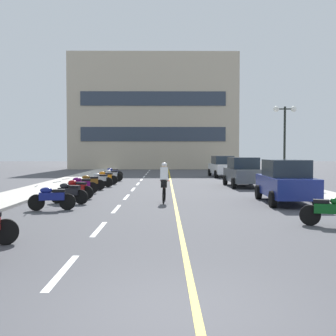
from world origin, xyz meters
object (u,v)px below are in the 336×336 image
object	(u,v)px
motorcycle_4	(69,192)
parked_car_mid	(243,172)
cyclist_rider	(164,182)
motorcycle_8	(100,179)
motorcycle_10	(111,175)
motorcycle_11	(112,173)
motorcycle_7	(89,182)
motorcycle_5	(76,188)
motorcycle_6	(81,185)
motorcycle_2	(331,210)
motorcycle_3	(52,198)
street_lamp_mid	(285,127)
parked_car_far	(222,166)
parked_car_near	(286,181)
motorcycle_9	(105,177)

from	to	relation	value
motorcycle_4	parked_car_mid	bearing A→B (deg)	43.37
cyclist_rider	motorcycle_8	bearing A→B (deg)	117.53
motorcycle_10	motorcycle_11	distance (m)	3.04
motorcycle_7	motorcycle_10	bearing A→B (deg)	87.92
motorcycle_5	motorcycle_6	size ratio (longest dim) A/B	0.98
motorcycle_2	motorcycle_5	world-z (taller)	same
motorcycle_7	motorcycle_3	bearing A→B (deg)	-89.57
motorcycle_7	motorcycle_6	bearing A→B (deg)	-92.81
motorcycle_6	motorcycle_10	xyz separation A→B (m)	(0.35, 8.97, 0.00)
motorcycle_4	motorcycle_5	xyz separation A→B (m)	(-0.11, 1.87, 0.00)
motorcycle_5	motorcycle_4	bearing A→B (deg)	-86.76
motorcycle_5	street_lamp_mid	bearing A→B (deg)	30.60
motorcycle_11	motorcycle_10	bearing A→B (deg)	-84.13
motorcycle_4	motorcycle_10	world-z (taller)	same
parked_car_far	motorcycle_11	bearing A→B (deg)	-166.44
parked_car_near	motorcycle_5	distance (m)	9.29
parked_car_near	motorcycle_2	bearing A→B (deg)	-93.24
motorcycle_5	motorcycle_9	world-z (taller)	same
street_lamp_mid	parked_car_near	size ratio (longest dim) A/B	1.15
parked_car_far	motorcycle_9	bearing A→B (deg)	-137.85
motorcycle_9	motorcycle_10	xyz separation A→B (m)	(0.02, 2.84, 0.00)
motorcycle_11	motorcycle_4	bearing A→B (deg)	-88.94
motorcycle_6	motorcycle_8	xyz separation A→B (m)	(0.28, 4.15, 0.00)
motorcycle_2	motorcycle_4	bearing A→B (deg)	149.34
parked_car_far	motorcycle_11	size ratio (longest dim) A/B	2.54
street_lamp_mid	motorcycle_6	size ratio (longest dim) A/B	2.92
motorcycle_9	motorcycle_4	bearing A→B (deg)	-89.98
parked_car_mid	motorcycle_8	size ratio (longest dim) A/B	2.53
motorcycle_8	parked_car_mid	bearing A→B (deg)	1.15
motorcycle_5	motorcycle_8	bearing A→B (deg)	89.52
parked_car_mid	cyclist_rider	distance (m)	9.21
motorcycle_9	motorcycle_11	world-z (taller)	same
parked_car_far	cyclist_rider	bearing A→B (deg)	-105.77
motorcycle_10	motorcycle_11	bearing A→B (deg)	95.87
motorcycle_2	street_lamp_mid	bearing A→B (deg)	78.73
parked_car_mid	motorcycle_7	world-z (taller)	parked_car_mid
motorcycle_6	cyclist_rider	size ratio (longest dim) A/B	0.95
street_lamp_mid	motorcycle_6	distance (m)	13.15
parked_car_near	motorcycle_6	xyz separation A→B (m)	(-9.36, 3.77, -0.44)
motorcycle_2	motorcycle_9	size ratio (longest dim) A/B	0.96
parked_car_mid	motorcycle_6	world-z (taller)	parked_car_mid
motorcycle_8	cyclist_rider	world-z (taller)	cyclist_rider
motorcycle_7	motorcycle_10	size ratio (longest dim) A/B	0.97
street_lamp_mid	motorcycle_5	distance (m)	13.86
cyclist_rider	street_lamp_mid	bearing A→B (deg)	47.44
motorcycle_5	motorcycle_10	world-z (taller)	same
street_lamp_mid	motorcycle_8	distance (m)	12.01
street_lamp_mid	motorcycle_7	world-z (taller)	street_lamp_mid
parked_car_near	motorcycle_10	size ratio (longest dim) A/B	2.50
motorcycle_7	cyclist_rider	distance (m)	6.80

